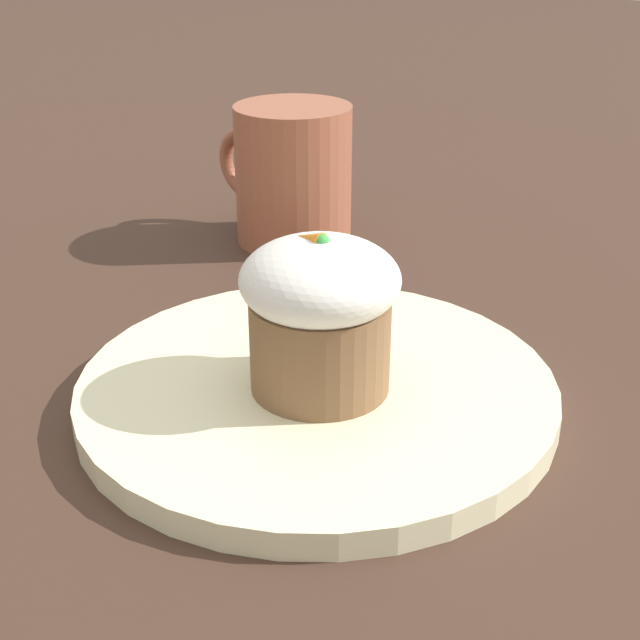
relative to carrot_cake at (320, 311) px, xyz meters
name	(u,v)px	position (x,y,z in m)	size (l,w,h in m)	color
ground_plane	(317,402)	(0.01, -0.01, -0.06)	(4.00, 4.00, 0.00)	#3D281E
dessert_plate	(317,390)	(0.01, -0.01, -0.05)	(0.26, 0.26, 0.01)	beige
carrot_cake	(320,311)	(0.00, 0.00, 0.00)	(0.08, 0.08, 0.09)	brown
spoon	(315,351)	(0.02, -0.02, -0.04)	(0.06, 0.11, 0.01)	silver
coffee_cup	(291,174)	(0.19, -0.18, -0.01)	(0.13, 0.09, 0.11)	#9E563D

